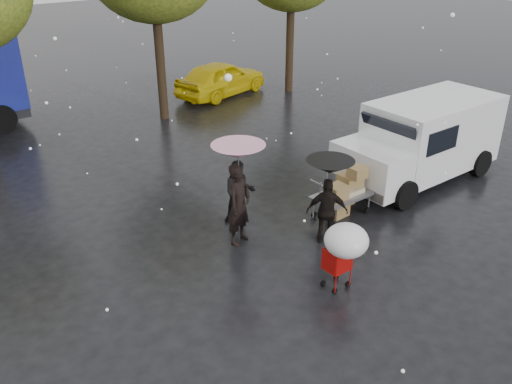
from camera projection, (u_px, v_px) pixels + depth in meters
ground at (289, 261)px, 11.49m from camera, size 90.00×90.00×0.00m
person_pink at (239, 204)px, 11.80m from camera, size 0.81×0.69×1.88m
person_middle at (239, 192)px, 12.72m from camera, size 0.95×0.89×1.56m
person_black at (327, 211)px, 11.88m from camera, size 0.92×0.89×1.55m
umbrella_pink at (238, 152)px, 11.25m from camera, size 1.15×1.15×2.34m
umbrella_black at (330, 167)px, 11.40m from camera, size 1.04×1.04×1.99m
vendor_cart at (345, 188)px, 13.03m from camera, size 1.52×0.80×1.27m
shopping_cart at (345, 244)px, 10.12m from camera, size 0.84×0.84×1.46m
white_van at (423, 139)px, 14.80m from camera, size 4.91×2.18×2.20m
box_ground_near at (343, 196)px, 13.77m from camera, size 0.52×0.42×0.46m
box_ground_far at (338, 209)px, 13.22m from camera, size 0.51×0.41×0.38m
yellow_taxi at (221, 78)px, 22.33m from camera, size 4.49×2.64×1.43m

